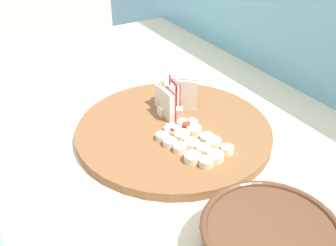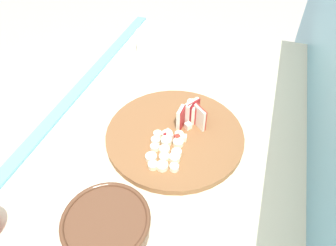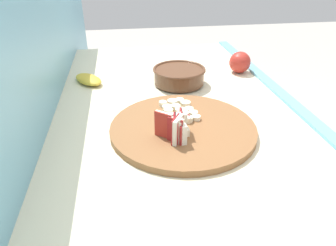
# 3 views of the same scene
# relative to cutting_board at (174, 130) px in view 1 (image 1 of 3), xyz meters

# --- Properties ---
(tile_backsplash) EXTENTS (2.40, 0.04, 1.24)m
(tile_backsplash) POSITION_rel_cutting_board_xyz_m (0.07, 0.37, -0.26)
(tile_backsplash) COLOR #6BADC6
(tile_backsplash) RESTS_ON ground
(cutting_board) EXTENTS (0.38, 0.38, 0.02)m
(cutting_board) POSITION_rel_cutting_board_xyz_m (0.00, 0.00, 0.00)
(cutting_board) COLOR brown
(cutting_board) RESTS_ON tiled_countertop
(apple_wedge_fan) EXTENTS (0.08, 0.08, 0.07)m
(apple_wedge_fan) POSITION_rel_cutting_board_xyz_m (-0.06, 0.03, 0.04)
(apple_wedge_fan) COLOR #A32323
(apple_wedge_fan) RESTS_ON cutting_board
(apple_dice_pile) EXTENTS (0.09, 0.07, 0.02)m
(apple_dice_pile) POSITION_rel_cutting_board_xyz_m (-0.00, 0.01, 0.02)
(apple_dice_pile) COLOR maroon
(apple_dice_pile) RESTS_ON cutting_board
(banana_slice_rows) EXTENTS (0.15, 0.10, 0.02)m
(banana_slice_rows) POSITION_rel_cutting_board_xyz_m (0.07, -0.00, 0.02)
(banana_slice_rows) COLOR white
(banana_slice_rows) RESTS_ON cutting_board
(ceramic_bowl) EXTENTS (0.18, 0.18, 0.06)m
(ceramic_bowl) POSITION_rel_cutting_board_xyz_m (0.31, -0.05, 0.03)
(ceramic_bowl) COLOR brown
(ceramic_bowl) RESTS_ON tiled_countertop
(small_jar) EXTENTS (0.08, 0.08, 0.09)m
(small_jar) POSITION_rel_cutting_board_xyz_m (-0.39, -0.23, 0.04)
(small_jar) COLOR white
(small_jar) RESTS_ON tiled_countertop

